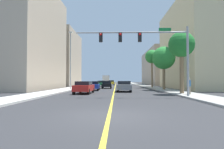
{
  "coord_description": "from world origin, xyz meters",
  "views": [
    {
      "loc": [
        0.33,
        -8.32,
        1.57
      ],
      "look_at": [
        -0.26,
        16.18,
        2.29
      ],
      "focal_mm": 30.11,
      "sensor_mm": 36.0,
      "label": 1
    }
  ],
  "objects_px": {
    "car_yellow": "(111,83)",
    "pedestrian": "(189,86)",
    "street_lamp": "(70,58)",
    "delivery_truck": "(106,80)",
    "palm_mid": "(164,58)",
    "palm_far": "(152,57)",
    "car_gray": "(124,86)",
    "car_blue": "(93,86)",
    "car_red": "(84,87)",
    "car_black": "(107,85)",
    "traffic_signal_mast": "(149,44)",
    "car_green": "(101,83)",
    "palm_near": "(181,46)"
  },
  "relations": [
    {
      "from": "street_lamp",
      "to": "delivery_truck",
      "type": "bearing_deg",
      "value": 85.03
    },
    {
      "from": "car_yellow",
      "to": "pedestrian",
      "type": "distance_m",
      "value": 41.18
    },
    {
      "from": "palm_far",
      "to": "delivery_truck",
      "type": "height_order",
      "value": "palm_far"
    },
    {
      "from": "car_green",
      "to": "pedestrian",
      "type": "distance_m",
      "value": 29.95
    },
    {
      "from": "car_green",
      "to": "car_yellow",
      "type": "bearing_deg",
      "value": 82.5
    },
    {
      "from": "traffic_signal_mast",
      "to": "palm_far",
      "type": "xyz_separation_m",
      "value": [
        4.03,
        20.11,
        1.31
      ]
    },
    {
      "from": "palm_far",
      "to": "car_blue",
      "type": "xyz_separation_m",
      "value": [
        -10.57,
        -8.55,
        -5.37
      ]
    },
    {
      "from": "car_blue",
      "to": "delivery_truck",
      "type": "relative_size",
      "value": 0.58
    },
    {
      "from": "palm_near",
      "to": "car_blue",
      "type": "relative_size",
      "value": 1.5
    },
    {
      "from": "car_gray",
      "to": "delivery_truck",
      "type": "height_order",
      "value": "delivery_truck"
    },
    {
      "from": "traffic_signal_mast",
      "to": "car_yellow",
      "type": "xyz_separation_m",
      "value": [
        -4.62,
        42.34,
        -4.02
      ]
    },
    {
      "from": "delivery_truck",
      "to": "car_blue",
      "type": "bearing_deg",
      "value": -91.94
    },
    {
      "from": "pedestrian",
      "to": "palm_mid",
      "type": "bearing_deg",
      "value": -69.06
    },
    {
      "from": "traffic_signal_mast",
      "to": "car_black",
      "type": "distance_m",
      "value": 19.59
    },
    {
      "from": "traffic_signal_mast",
      "to": "palm_mid",
      "type": "xyz_separation_m",
      "value": [
        4.27,
        11.84,
        0.11
      ]
    },
    {
      "from": "street_lamp",
      "to": "car_black",
      "type": "bearing_deg",
      "value": 51.62
    },
    {
      "from": "car_blue",
      "to": "car_green",
      "type": "bearing_deg",
      "value": 88.44
    },
    {
      "from": "street_lamp",
      "to": "car_red",
      "type": "xyz_separation_m",
      "value": [
        3.37,
        -7.1,
        -4.29
      ]
    },
    {
      "from": "palm_far",
      "to": "car_black",
      "type": "xyz_separation_m",
      "value": [
        -8.8,
        -1.55,
        -5.37
      ]
    },
    {
      "from": "street_lamp",
      "to": "palm_far",
      "type": "height_order",
      "value": "street_lamp"
    },
    {
      "from": "car_yellow",
      "to": "car_black",
      "type": "relative_size",
      "value": 1.01
    },
    {
      "from": "car_yellow",
      "to": "car_red",
      "type": "bearing_deg",
      "value": -95.01
    },
    {
      "from": "street_lamp",
      "to": "car_yellow",
      "type": "relative_size",
      "value": 2.21
    },
    {
      "from": "palm_far",
      "to": "pedestrian",
      "type": "distance_m",
      "value": 18.69
    },
    {
      "from": "car_black",
      "to": "street_lamp",
      "type": "bearing_deg",
      "value": -128.93
    },
    {
      "from": "palm_far",
      "to": "car_yellow",
      "type": "height_order",
      "value": "palm_far"
    },
    {
      "from": "delivery_truck",
      "to": "pedestrian",
      "type": "distance_m",
      "value": 49.6
    },
    {
      "from": "delivery_truck",
      "to": "car_green",
      "type": "bearing_deg",
      "value": -92.32
    },
    {
      "from": "car_gray",
      "to": "palm_near",
      "type": "bearing_deg",
      "value": -36.85
    },
    {
      "from": "delivery_truck",
      "to": "traffic_signal_mast",
      "type": "bearing_deg",
      "value": -84.62
    },
    {
      "from": "car_blue",
      "to": "car_red",
      "type": "relative_size",
      "value": 1.03
    },
    {
      "from": "car_green",
      "to": "delivery_truck",
      "type": "bearing_deg",
      "value": 92.17
    },
    {
      "from": "palm_mid",
      "to": "palm_far",
      "type": "distance_m",
      "value": 8.36
    },
    {
      "from": "car_yellow",
      "to": "pedestrian",
      "type": "bearing_deg",
      "value": -79.31
    },
    {
      "from": "pedestrian",
      "to": "car_gray",
      "type": "bearing_deg",
      "value": -24.95
    },
    {
      "from": "car_gray",
      "to": "car_blue",
      "type": "bearing_deg",
      "value": 148.82
    },
    {
      "from": "car_blue",
      "to": "street_lamp",
      "type": "bearing_deg",
      "value": 172.66
    },
    {
      "from": "car_green",
      "to": "pedestrian",
      "type": "relative_size",
      "value": 2.44
    },
    {
      "from": "traffic_signal_mast",
      "to": "street_lamp",
      "type": "height_order",
      "value": "street_lamp"
    },
    {
      "from": "car_red",
      "to": "delivery_truck",
      "type": "bearing_deg",
      "value": 91.9
    },
    {
      "from": "traffic_signal_mast",
      "to": "palm_far",
      "type": "distance_m",
      "value": 20.55
    },
    {
      "from": "car_gray",
      "to": "car_blue",
      "type": "relative_size",
      "value": 1.0
    },
    {
      "from": "palm_near",
      "to": "palm_mid",
      "type": "relative_size",
      "value": 1.02
    },
    {
      "from": "street_lamp",
      "to": "palm_near",
      "type": "xyz_separation_m",
      "value": [
        14.19,
        -8.31,
        0.26
      ]
    },
    {
      "from": "palm_mid",
      "to": "car_blue",
      "type": "bearing_deg",
      "value": -178.52
    },
    {
      "from": "car_yellow",
      "to": "car_green",
      "type": "height_order",
      "value": "car_yellow"
    },
    {
      "from": "traffic_signal_mast",
      "to": "palm_far",
      "type": "height_order",
      "value": "palm_far"
    },
    {
      "from": "car_gray",
      "to": "car_black",
      "type": "distance_m",
      "value": 10.48
    },
    {
      "from": "pedestrian",
      "to": "traffic_signal_mast",
      "type": "bearing_deg",
      "value": 46.93
    },
    {
      "from": "street_lamp",
      "to": "delivery_truck",
      "type": "relative_size",
      "value": 1.16
    }
  ]
}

